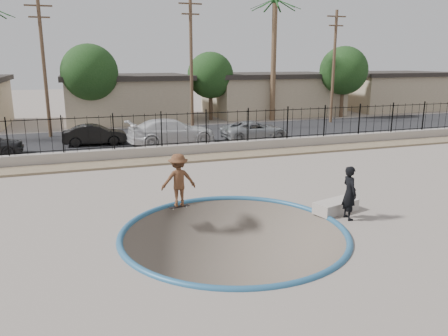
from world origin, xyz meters
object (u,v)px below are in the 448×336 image
at_px(videographer, 349,193).
at_px(car_c, 172,132).
at_px(skateboard, 179,207).
at_px(concrete_ledge, 336,206).
at_px(car_b, 95,135).
at_px(skater, 179,183).
at_px(car_d, 255,130).

xyz_separation_m(videographer, car_c, (-2.74, 14.69, -0.07)).
relative_size(skateboard, videographer, 0.42).
distance_m(concrete_ledge, car_b, 16.99).
xyz_separation_m(skater, car_d, (7.83, 11.61, -0.28)).
relative_size(car_b, car_c, 0.70).
relative_size(concrete_ledge, car_b, 0.42).
xyz_separation_m(skater, car_b, (-2.19, 13.21, -0.28)).
distance_m(videographer, car_b, 17.64).
relative_size(skateboard, concrete_ledge, 0.48).
xyz_separation_m(skater, car_c, (2.32, 11.82, -0.12)).
distance_m(videographer, car_d, 14.75).
bearing_deg(concrete_ledge, car_c, 101.10).
relative_size(concrete_ledge, car_d, 0.36).
height_order(skateboard, videographer, videographer).
bearing_deg(car_c, concrete_ledge, -173.30).
distance_m(skater, car_b, 13.40).
xyz_separation_m(skateboard, car_b, (-2.19, 13.21, 0.61)).
height_order(videographer, car_d, videographer).
height_order(car_b, car_d, car_b).
relative_size(car_c, car_d, 1.21).
relative_size(videographer, car_c, 0.33).
bearing_deg(videographer, skateboard, 64.72).
relative_size(skater, car_d, 0.42).
relative_size(skateboard, car_d, 0.17).
distance_m(videographer, concrete_ledge, 1.01).
height_order(concrete_ledge, car_b, car_b).
bearing_deg(videographer, concrete_ledge, 4.26).
height_order(skateboard, car_c, car_c).
bearing_deg(car_c, videographer, -173.83).
relative_size(skater, car_b, 0.50).
bearing_deg(car_b, videographer, -152.76).
xyz_separation_m(skateboard, concrete_ledge, (5.06, -2.15, 0.15)).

